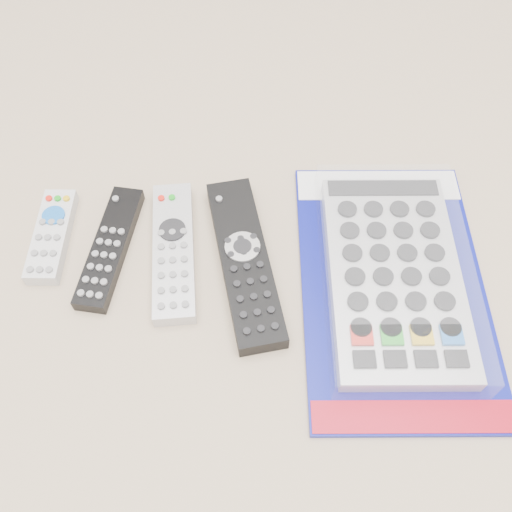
{
  "coord_description": "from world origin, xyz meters",
  "views": [
    {
      "loc": [
        0.04,
        -0.37,
        0.63
      ],
      "look_at": [
        0.06,
        0.02,
        0.01
      ],
      "focal_mm": 40.0,
      "sensor_mm": 36.0,
      "label": 1
    }
  ],
  "objects_px": {
    "remote_large_black": "(245,261)",
    "remote_small_grey": "(52,236)",
    "remote_slim_black": "(110,248)",
    "remote_silver_dvd": "(174,251)",
    "jumbo_remote_packaged": "(395,274)"
  },
  "relations": [
    {
      "from": "remote_large_black",
      "to": "remote_small_grey",
      "type": "bearing_deg",
      "value": 159.44
    },
    {
      "from": "remote_slim_black",
      "to": "remote_silver_dvd",
      "type": "height_order",
      "value": "remote_silver_dvd"
    },
    {
      "from": "remote_silver_dvd",
      "to": "jumbo_remote_packaged",
      "type": "relative_size",
      "value": 0.54
    },
    {
      "from": "remote_silver_dvd",
      "to": "jumbo_remote_packaged",
      "type": "bearing_deg",
      "value": -13.6
    },
    {
      "from": "remote_large_black",
      "to": "remote_slim_black",
      "type": "bearing_deg",
      "value": 161.3
    },
    {
      "from": "remote_large_black",
      "to": "jumbo_remote_packaged",
      "type": "bearing_deg",
      "value": -18.91
    },
    {
      "from": "remote_large_black",
      "to": "jumbo_remote_packaged",
      "type": "height_order",
      "value": "jumbo_remote_packaged"
    },
    {
      "from": "remote_slim_black",
      "to": "remote_large_black",
      "type": "xyz_separation_m",
      "value": [
        0.17,
        -0.03,
        0.0
      ]
    },
    {
      "from": "remote_small_grey",
      "to": "remote_slim_black",
      "type": "relative_size",
      "value": 0.76
    },
    {
      "from": "remote_small_grey",
      "to": "remote_slim_black",
      "type": "bearing_deg",
      "value": -12.69
    },
    {
      "from": "remote_small_grey",
      "to": "remote_slim_black",
      "type": "distance_m",
      "value": 0.08
    },
    {
      "from": "remote_silver_dvd",
      "to": "jumbo_remote_packaged",
      "type": "xyz_separation_m",
      "value": [
        0.28,
        -0.06,
        0.01
      ]
    },
    {
      "from": "remote_silver_dvd",
      "to": "remote_large_black",
      "type": "height_order",
      "value": "remote_large_black"
    },
    {
      "from": "remote_large_black",
      "to": "jumbo_remote_packaged",
      "type": "xyz_separation_m",
      "value": [
        0.18,
        -0.03,
        0.01
      ]
    },
    {
      "from": "remote_slim_black",
      "to": "remote_large_black",
      "type": "height_order",
      "value": "remote_large_black"
    }
  ]
}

